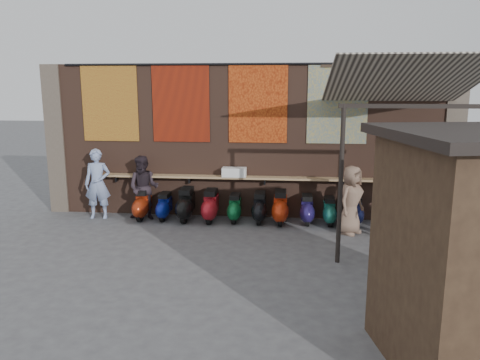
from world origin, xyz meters
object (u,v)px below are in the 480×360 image
Objects in this scene: scooter_stool_3 at (211,206)px; scooter_stool_7 at (307,210)px; shopper_navy at (417,209)px; shopper_tan at (351,200)px; shelf_box at (234,172)px; scooter_stool_5 at (260,208)px; scooter_stool_8 at (329,211)px; diner_right at (144,188)px; scooter_stool_6 at (280,207)px; scooter_stool_1 at (164,206)px; shopper_grey at (470,208)px; scooter_stool_9 at (356,211)px; scooter_stool_2 at (186,205)px; scooter_stool_0 at (143,204)px; scooter_stool_4 at (235,208)px; diner_left at (98,184)px.

scooter_stool_3 reaches higher than scooter_stool_7.
shopper_tan is (-1.28, 0.85, -0.05)m from shopper_navy.
shelf_box reaches higher than scooter_stool_5.
shelf_box is at bearing 172.95° from scooter_stool_8.
scooter_stool_8 is 4.81m from diner_right.
scooter_stool_6 is at bearing -15.30° from shelf_box.
shopper_grey is at bearing -13.61° from scooter_stool_1.
scooter_stool_1 is at bearing 119.59° from shopper_tan.
shopper_tan reaches higher than scooter_stool_3.
scooter_stool_7 is 1.22m from scooter_stool_9.
scooter_stool_2 is 0.53× the size of diner_right.
scooter_stool_2 is 1.16× the size of scooter_stool_7.
scooter_stool_8 is at bearing -2.85° from scooter_stool_7.
scooter_stool_2 is 1.03× the size of scooter_stool_3.
shelf_box reaches higher than scooter_stool_0.
shopper_navy is at bearing -14.86° from scooter_stool_1.
scooter_stool_3 is at bearing -179.43° from scooter_stool_8.
scooter_stool_4 is 1.84m from scooter_stool_7.
scooter_stool_2 is 5.61m from shopper_navy.
shopper_grey is 1.16× the size of shopper_tan.
shopper_grey is at bearing -27.10° from scooter_stool_7.
scooter_stool_1 is at bearing 179.70° from scooter_stool_4.
diner_right is (-2.38, -0.02, 0.49)m from scooter_stool_4.
shopper_navy is at bearing -13.50° from scooter_stool_0.
scooter_stool_5 is 3.05m from diner_right.
diner_left is (-4.79, 0.03, 0.51)m from scooter_stool_6.
scooter_stool_6 reaches higher than scooter_stool_0.
scooter_stool_2 is at bearing -178.70° from scooter_stool_5.
scooter_stool_0 is at bearing 179.20° from scooter_stool_6.
shopper_grey is (5.15, -1.69, 0.59)m from scooter_stool_4.
shopper_tan is at bearing -58.64° from scooter_stool_8.
shopper_grey reaches higher than scooter_stool_4.
diner_left reaches higher than shopper_navy.
shelf_box is 0.72× the size of scooter_stool_3.
shopper_navy reaches higher than scooter_stool_8.
scooter_stool_0 is 0.95× the size of scooter_stool_3.
diner_left is 8.92m from shopper_grey.
scooter_stool_0 is 1.09× the size of scooter_stool_9.
scooter_stool_1 is at bearing -179.79° from scooter_stool_9.
scooter_stool_8 is (1.23, 0.03, -0.07)m from scooter_stool_6.
scooter_stool_2 is at bearing -165.39° from shelf_box.
diner_left reaches higher than scooter_stool_5.
scooter_stool_0 is 0.47× the size of shopper_navy.
scooter_stool_2 is at bearing -179.75° from scooter_stool_8.
shopper_grey is (5.77, -1.63, 0.53)m from scooter_stool_3.
scooter_stool_8 is at bearing -0.25° from scooter_stool_0.
scooter_stool_4 is at bearing -7.34° from diner_left.
shopper_navy reaches higher than scooter_stool_3.
scooter_stool_6 is 3.34m from shopper_navy.
scooter_stool_6 is (1.79, 0.00, 0.01)m from scooter_stool_3.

